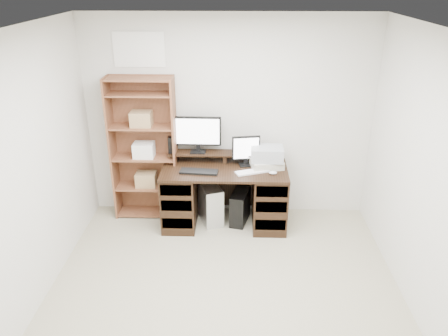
{
  "coord_description": "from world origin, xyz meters",
  "views": [
    {
      "loc": [
        0.1,
        -3.11,
        2.9
      ],
      "look_at": [
        -0.04,
        1.43,
        0.85
      ],
      "focal_mm": 35.0,
      "sensor_mm": 36.0,
      "label": 1
    }
  ],
  "objects_px": {
    "printer": "(267,164)",
    "bookshelf": "(144,148)",
    "monitor_small": "(246,150)",
    "tower_silver": "(210,202)",
    "tower_black": "(240,207)",
    "desk": "(225,195)",
    "monitor_wide": "(198,132)"
  },
  "relations": [
    {
      "from": "monitor_wide",
      "to": "tower_silver",
      "type": "height_order",
      "value": "monitor_wide"
    },
    {
      "from": "printer",
      "to": "bookshelf",
      "type": "height_order",
      "value": "bookshelf"
    },
    {
      "from": "monitor_wide",
      "to": "tower_black",
      "type": "bearing_deg",
      "value": -18.71
    },
    {
      "from": "tower_silver",
      "to": "tower_black",
      "type": "height_order",
      "value": "tower_silver"
    },
    {
      "from": "desk",
      "to": "monitor_wide",
      "type": "relative_size",
      "value": 2.65
    },
    {
      "from": "monitor_small",
      "to": "bookshelf",
      "type": "xyz_separation_m",
      "value": [
        -1.25,
        0.1,
        -0.03
      ]
    },
    {
      "from": "monitor_small",
      "to": "tower_silver",
      "type": "height_order",
      "value": "monitor_small"
    },
    {
      "from": "monitor_wide",
      "to": "tower_black",
      "type": "distance_m",
      "value": 1.07
    },
    {
      "from": "monitor_wide",
      "to": "bookshelf",
      "type": "bearing_deg",
      "value": -178.06
    },
    {
      "from": "monitor_wide",
      "to": "bookshelf",
      "type": "distance_m",
      "value": 0.7
    },
    {
      "from": "monitor_wide",
      "to": "monitor_small",
      "type": "xyz_separation_m",
      "value": [
        0.59,
        -0.12,
        -0.17
      ]
    },
    {
      "from": "monitor_small",
      "to": "tower_black",
      "type": "height_order",
      "value": "monitor_small"
    },
    {
      "from": "desk",
      "to": "tower_silver",
      "type": "relative_size",
      "value": 3.03
    },
    {
      "from": "tower_silver",
      "to": "tower_black",
      "type": "relative_size",
      "value": 1.12
    },
    {
      "from": "printer",
      "to": "bookshelf",
      "type": "distance_m",
      "value": 1.51
    },
    {
      "from": "desk",
      "to": "tower_black",
      "type": "bearing_deg",
      "value": 11.0
    },
    {
      "from": "desk",
      "to": "tower_silver",
      "type": "bearing_deg",
      "value": 160.42
    },
    {
      "from": "printer",
      "to": "tower_silver",
      "type": "relative_size",
      "value": 0.75
    },
    {
      "from": "tower_silver",
      "to": "tower_black",
      "type": "distance_m",
      "value": 0.39
    },
    {
      "from": "monitor_small",
      "to": "tower_silver",
      "type": "bearing_deg",
      "value": 175.98
    },
    {
      "from": "desk",
      "to": "tower_silver",
      "type": "xyz_separation_m",
      "value": [
        -0.19,
        0.07,
        -0.14
      ]
    },
    {
      "from": "monitor_small",
      "to": "tower_black",
      "type": "bearing_deg",
      "value": -139.61
    },
    {
      "from": "monitor_wide",
      "to": "printer",
      "type": "bearing_deg",
      "value": -10.85
    },
    {
      "from": "printer",
      "to": "desk",
      "type": "bearing_deg",
      "value": 174.07
    },
    {
      "from": "tower_black",
      "to": "monitor_small",
      "type": "bearing_deg",
      "value": 63.83
    },
    {
      "from": "monitor_small",
      "to": "tower_black",
      "type": "relative_size",
      "value": 0.83
    },
    {
      "from": "tower_silver",
      "to": "printer",
      "type": "bearing_deg",
      "value": -21.18
    },
    {
      "from": "monitor_small",
      "to": "desk",
      "type": "bearing_deg",
      "value": -166.22
    },
    {
      "from": "monitor_wide",
      "to": "tower_silver",
      "type": "distance_m",
      "value": 0.9
    },
    {
      "from": "tower_black",
      "to": "bookshelf",
      "type": "height_order",
      "value": "bookshelf"
    },
    {
      "from": "desk",
      "to": "bookshelf",
      "type": "relative_size",
      "value": 0.83
    },
    {
      "from": "desk",
      "to": "tower_black",
      "type": "xyz_separation_m",
      "value": [
        0.19,
        0.04,
        -0.18
      ]
    }
  ]
}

